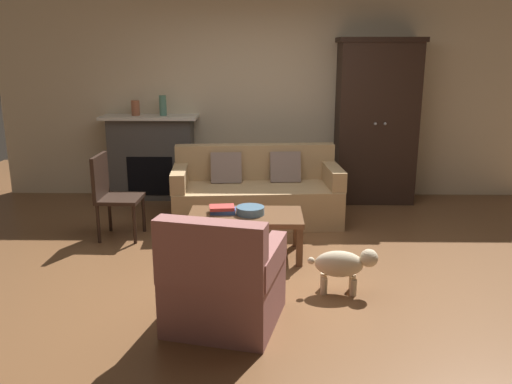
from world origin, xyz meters
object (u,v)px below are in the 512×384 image
Objects in this scene: fireplace at (152,157)px; mantel_vase_terracotta at (136,108)px; coffee_table at (246,220)px; fruit_bowl at (250,210)px; mantel_vase_jade at (163,105)px; side_chair_wooden at (111,191)px; book_stack at (223,209)px; armoire at (376,121)px; couch at (257,194)px; armchair_near_left at (223,285)px; dog at (343,265)px.

mantel_vase_terracotta reaches higher than fireplace.
coffee_table is 4.06× the size of fruit_bowl.
mantel_vase_jade is (-1.14, 2.07, 0.88)m from coffee_table.
side_chair_wooden is at bearing 161.19° from fruit_bowl.
book_stack is at bearing -61.76° from fireplace.
coffee_table is (-1.63, -2.01, -0.69)m from armoire.
armoire is 3.13m from mantel_vase_terracotta.
mantel_vase_jade reaches higher than couch.
couch is 1.65m from side_chair_wooden.
armchair_near_left is at bearing -94.95° from coffee_table.
armoire is at bearing 26.19° from side_chair_wooden.
couch is 10.04× the size of mantel_vase_terracotta.
dog is (-0.79, -2.83, -0.81)m from armoire.
side_chair_wooden is (-1.53, -0.60, 0.19)m from couch.
book_stack is at bearing 171.67° from fruit_bowl.
book_stack is 1.00× the size of mantel_vase_jade.
coffee_table is 2.70m from mantel_vase_terracotta.
mantel_vase_terracotta reaches higher than dog.
fireplace reaches higher than couch.
fruit_bowl is 0.30× the size of side_chair_wooden.
armoire is (2.95, -0.08, 0.49)m from fireplace.
fireplace reaches higher than side_chair_wooden.
book_stack reaches higher than coffee_table.
armchair_near_left reaches higher than dog.
armchair_near_left is 2.30m from side_chair_wooden.
couch is at bearing 87.71° from fruit_bowl.
couch is 1.12m from book_stack.
fireplace reaches higher than fruit_bowl.
mantel_vase_jade is at bearing 178.76° from armoire.
armoire is 1.93m from couch.
fireplace is 2.20× the size of dog.
couch is 1.11m from coffee_table.
dog is (0.83, -0.81, -0.12)m from coffee_table.
fireplace reaches higher than dog.
mantel_vase_jade is (-1.24, 0.97, 0.93)m from couch.
mantel_vase_jade is (0.18, -0.02, 0.68)m from fireplace.
armchair_near_left reaches higher than book_stack.
armoire is at bearing 46.83° from book_stack.
fireplace is 1.59m from side_chair_wooden.
fireplace is 3.63m from dog.
side_chair_wooden is (0.07, -1.57, -0.71)m from mantel_vase_terracotta.
fruit_bowl reaches higher than book_stack.
side_chair_wooden is 2.64m from dog.
fireplace is 2.33m from book_stack.
armchair_near_left is (1.03, -3.44, -0.94)m from mantel_vase_jade.
armchair_near_left is (-0.12, -1.37, -0.05)m from coffee_table.
book_stack is at bearing 140.97° from dog.
fireplace is at bearing 5.69° from mantel_vase_terracotta.
fruit_bowl reaches higher than coffee_table.
armoire is 3.67× the size of dog.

